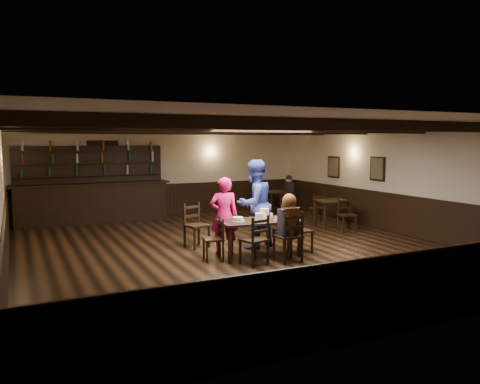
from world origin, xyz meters
name	(u,v)px	position (x,y,z in m)	size (l,w,h in m)	color
ground	(234,248)	(0.00, 0.00, 0.00)	(10.00, 10.00, 0.00)	black
room_shell	(234,169)	(0.01, 0.04, 1.75)	(9.02, 10.02, 2.71)	beige
dining_table	(259,224)	(0.14, -0.88, 0.67)	(1.68, 0.95, 0.75)	black
chair_near_left	(257,237)	(-0.23, -1.48, 0.56)	(0.53, 0.52, 0.95)	black
chair_near_right	(291,233)	(0.46, -1.57, 0.58)	(0.48, 0.46, 1.00)	black
chair_end_left	(217,235)	(-0.74, -0.77, 0.49)	(0.45, 0.46, 0.85)	black
chair_end_right	(297,227)	(1.02, -0.94, 0.54)	(0.43, 0.45, 0.92)	black
chair_far_pushed	(194,221)	(-0.74, 0.51, 0.57)	(0.56, 0.54, 0.98)	black
woman_pink	(224,216)	(-0.41, -0.38, 0.80)	(0.59, 0.38, 1.61)	#FF1B70
man_blue	(254,204)	(0.42, -0.15, 0.97)	(0.94, 0.73, 1.94)	navy
seated_person	(289,218)	(0.45, -1.51, 0.87)	(0.37, 0.55, 0.90)	black
cake	(238,219)	(-0.30, -0.82, 0.79)	(0.26, 0.26, 0.08)	white
plate_stack_a	(259,217)	(0.10, -0.96, 0.83)	(0.17, 0.17, 0.16)	white
plate_stack_b	(265,214)	(0.30, -0.82, 0.86)	(0.18, 0.18, 0.22)	white
tea_light	(260,218)	(0.21, -0.80, 0.78)	(0.06, 0.06, 0.06)	#A5A8AD
salt_shaker	(276,218)	(0.46, -1.00, 0.79)	(0.03, 0.03, 0.08)	silver
pepper_shaker	(282,217)	(0.61, -0.99, 0.80)	(0.04, 0.04, 0.09)	#A5A8AD
drink_glass	(271,215)	(0.50, -0.75, 0.80)	(0.06, 0.06, 0.10)	silver
menu_red	(281,219)	(0.57, -1.03, 0.75)	(0.33, 0.23, 0.00)	maroon
menu_blue	(283,217)	(0.74, -0.84, 0.75)	(0.33, 0.23, 0.00)	#0E194A
bar_counter	(92,197)	(-2.28, 4.72, 0.73)	(4.36, 0.70, 2.20)	black
back_table_a	(332,204)	(3.43, 1.09, 0.65)	(0.97, 0.97, 0.75)	black
back_table_b	(277,194)	(3.25, 3.69, 0.64)	(0.85, 0.85, 0.75)	black
bg_patron_left	(258,190)	(2.60, 3.73, 0.81)	(0.21, 0.33, 0.68)	black
bg_patron_right	(289,187)	(3.76, 3.80, 0.85)	(0.32, 0.42, 0.77)	black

